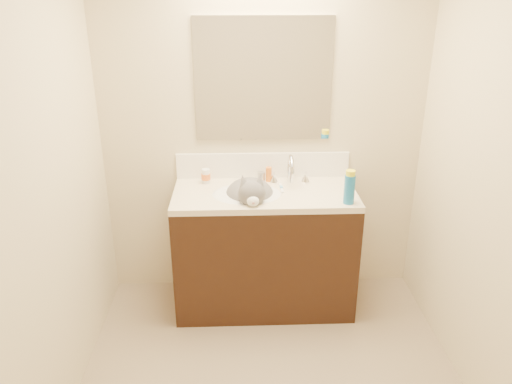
{
  "coord_description": "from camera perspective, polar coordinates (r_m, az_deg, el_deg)",
  "views": [
    {
      "loc": [
        -0.17,
        -2.03,
        2.12
      ],
      "look_at": [
        -0.06,
        0.92,
        0.88
      ],
      "focal_mm": 35.0,
      "sensor_mm": 36.0,
      "label": 1
    }
  ],
  "objects": [
    {
      "name": "vanity_cabinet",
      "position": [
        3.47,
        0.97,
        -6.84
      ],
      "size": [
        1.2,
        0.55,
        0.82
      ],
      "primitive_type": "cube",
      "color": "black",
      "rests_on": "ground"
    },
    {
      "name": "pill_bottle",
      "position": [
        3.41,
        -5.75,
        1.82
      ],
      "size": [
        0.07,
        0.07,
        0.1
      ],
      "primitive_type": "cylinder",
      "rotation": [
        0.0,
        0.0,
        0.41
      ],
      "color": "white",
      "rests_on": "counter_slab"
    },
    {
      "name": "counter_slab",
      "position": [
        3.28,
        1.01,
        -0.29
      ],
      "size": [
        1.2,
        0.55,
        0.04
      ],
      "primitive_type": "cube",
      "color": "beige",
      "rests_on": "vanity_cabinet"
    },
    {
      "name": "spray_cap",
      "position": [
        3.08,
        10.76,
        2.12
      ],
      "size": [
        0.07,
        0.07,
        0.04
      ],
      "primitive_type": "cylinder",
      "rotation": [
        0.0,
        0.0,
        -0.14
      ],
      "color": "yellow",
      "rests_on": "spray_can"
    },
    {
      "name": "cat",
      "position": [
        3.24,
        -0.65,
        -0.5
      ],
      "size": [
        0.39,
        0.46,
        0.34
      ],
      "rotation": [
        0.0,
        0.0,
        0.06
      ],
      "color": "#585558",
      "rests_on": "basin"
    },
    {
      "name": "pill_label",
      "position": [
        3.41,
        -5.75,
        1.77
      ],
      "size": [
        0.08,
        0.08,
        0.04
      ],
      "primitive_type": "cylinder",
      "rotation": [
        0.0,
        0.0,
        0.41
      ],
      "color": "orange",
      "rests_on": "pill_bottle"
    },
    {
      "name": "toothbrush_head",
      "position": [
        3.32,
        2.92,
        0.51
      ],
      "size": [
        0.02,
        0.03,
        0.02
      ],
      "primitive_type": "cube",
      "rotation": [
        0.0,
        0.0,
        0.03
      ],
      "color": "#68ADDE",
      "rests_on": "counter_slab"
    },
    {
      "name": "mirror",
      "position": [
        3.33,
        0.85,
        12.68
      ],
      "size": [
        0.9,
        0.02,
        0.8
      ],
      "primitive_type": "cube",
      "color": "white",
      "rests_on": "room_shell"
    },
    {
      "name": "room_shell",
      "position": [
        2.14,
        2.57,
        5.45
      ],
      "size": [
        2.24,
        2.54,
        2.52
      ],
      "color": "beige",
      "rests_on": "ground"
    },
    {
      "name": "amber_bottle",
      "position": [
        3.43,
        1.46,
        2.04
      ],
      "size": [
        0.05,
        0.05,
        0.1
      ],
      "primitive_type": "cylinder",
      "rotation": [
        0.0,
        0.0,
        -0.34
      ],
      "color": "orange",
      "rests_on": "counter_slab"
    },
    {
      "name": "silver_jar",
      "position": [
        3.45,
        0.62,
        1.81
      ],
      "size": [
        0.05,
        0.05,
        0.06
      ],
      "primitive_type": "cylinder",
      "rotation": [
        0.0,
        0.0,
        -0.05
      ],
      "color": "#B7B7BC",
      "rests_on": "counter_slab"
    },
    {
      "name": "backsplash",
      "position": [
        3.48,
        0.79,
        3.07
      ],
      "size": [
        1.2,
        0.02,
        0.18
      ],
      "primitive_type": "cube",
      "color": "white",
      "rests_on": "counter_slab"
    },
    {
      "name": "basin",
      "position": [
        3.26,
        -1.07,
        -1.34
      ],
      "size": [
        0.45,
        0.36,
        0.14
      ],
      "primitive_type": "ellipsoid",
      "color": "white",
      "rests_on": "vanity_cabinet"
    },
    {
      "name": "faucet",
      "position": [
        3.38,
        3.95,
        2.32
      ],
      "size": [
        0.28,
        0.2,
        0.21
      ],
      "color": "silver",
      "rests_on": "counter_slab"
    },
    {
      "name": "toothbrush",
      "position": [
        3.32,
        2.92,
        0.46
      ],
      "size": [
        0.02,
        0.15,
        0.01
      ],
      "primitive_type": "cube",
      "rotation": [
        0.0,
        0.0,
        0.03
      ],
      "color": "white",
      "rests_on": "counter_slab"
    },
    {
      "name": "spray_can",
      "position": [
        3.12,
        10.62,
        0.3
      ],
      "size": [
        0.08,
        0.08,
        0.18
      ],
      "primitive_type": "cylinder",
      "rotation": [
        0.0,
        0.0,
        -0.14
      ],
      "color": "#186AAC",
      "rests_on": "counter_slab"
    }
  ]
}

